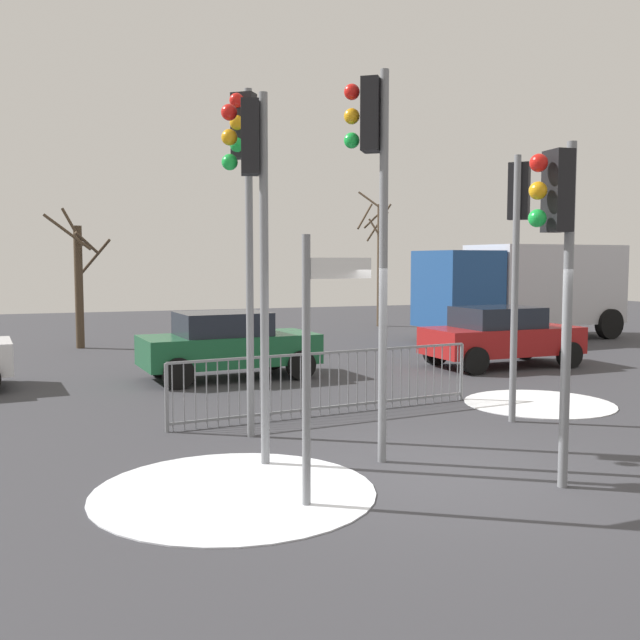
{
  "coord_description": "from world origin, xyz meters",
  "views": [
    {
      "loc": [
        -4.17,
        -7.71,
        2.6
      ],
      "look_at": [
        -0.42,
        2.9,
        1.66
      ],
      "focal_mm": 40.35,
      "sensor_mm": 36.0,
      "label": 1
    }
  ],
  "objects_px": {
    "direction_sign_post": "(312,355)",
    "delivery_truck": "(523,287)",
    "car_red_far": "(501,335)",
    "traffic_light_foreground_left": "(558,236)",
    "bare_tree_centre": "(379,258)",
    "traffic_light_rear_right": "(373,179)",
    "traffic_light_rear_left": "(245,184)",
    "traffic_light_mid_right": "(252,195)",
    "bare_tree_left": "(79,280)",
    "traffic_light_mid_left": "(518,228)",
    "car_green_near": "(228,344)"
  },
  "relations": [
    {
      "from": "direction_sign_post",
      "to": "traffic_light_rear_right",
      "type": "bearing_deg",
      "value": 43.13
    },
    {
      "from": "bare_tree_left",
      "to": "traffic_light_mid_left",
      "type": "bearing_deg",
      "value": -62.53
    },
    {
      "from": "delivery_truck",
      "to": "bare_tree_left",
      "type": "bearing_deg",
      "value": -14.56
    },
    {
      "from": "direction_sign_post",
      "to": "car_red_far",
      "type": "distance_m",
      "value": 11.01
    },
    {
      "from": "direction_sign_post",
      "to": "bare_tree_left",
      "type": "distance_m",
      "value": 15.4
    },
    {
      "from": "direction_sign_post",
      "to": "delivery_truck",
      "type": "bearing_deg",
      "value": 44.47
    },
    {
      "from": "traffic_light_mid_right",
      "to": "traffic_light_rear_left",
      "type": "relative_size",
      "value": 0.92
    },
    {
      "from": "direction_sign_post",
      "to": "car_red_far",
      "type": "bearing_deg",
      "value": 42.95
    },
    {
      "from": "car_red_far",
      "to": "bare_tree_centre",
      "type": "xyz_separation_m",
      "value": [
        1.62,
        10.93,
        1.92
      ]
    },
    {
      "from": "traffic_light_rear_right",
      "to": "traffic_light_mid_right",
      "type": "bearing_deg",
      "value": 111.54
    },
    {
      "from": "direction_sign_post",
      "to": "delivery_truck",
      "type": "height_order",
      "value": "delivery_truck"
    },
    {
      "from": "traffic_light_rear_right",
      "to": "traffic_light_foreground_left",
      "type": "distance_m",
      "value": 2.39
    },
    {
      "from": "traffic_light_foreground_left",
      "to": "car_green_near",
      "type": "distance_m",
      "value": 9.22
    },
    {
      "from": "traffic_light_mid_right",
      "to": "traffic_light_mid_left",
      "type": "xyz_separation_m",
      "value": [
        4.64,
        1.11,
        -0.29
      ]
    },
    {
      "from": "traffic_light_foreground_left",
      "to": "traffic_light_rear_left",
      "type": "distance_m",
      "value": 4.43
    },
    {
      "from": "traffic_light_foreground_left",
      "to": "bare_tree_left",
      "type": "height_order",
      "value": "bare_tree_left"
    },
    {
      "from": "car_red_far",
      "to": "delivery_truck",
      "type": "xyz_separation_m",
      "value": [
        4.21,
        5.08,
        0.97
      ]
    },
    {
      "from": "traffic_light_rear_left",
      "to": "car_red_far",
      "type": "distance_m",
      "value": 9.48
    },
    {
      "from": "traffic_light_foreground_left",
      "to": "car_green_near",
      "type": "bearing_deg",
      "value": 15.12
    },
    {
      "from": "direction_sign_post",
      "to": "delivery_truck",
      "type": "distance_m",
      "value": 17.57
    },
    {
      "from": "traffic_light_rear_right",
      "to": "traffic_light_mid_left",
      "type": "bearing_deg",
      "value": -30.93
    },
    {
      "from": "traffic_light_foreground_left",
      "to": "traffic_light_mid_left",
      "type": "bearing_deg",
      "value": -24.73
    },
    {
      "from": "delivery_truck",
      "to": "bare_tree_left",
      "type": "relative_size",
      "value": 1.76
    },
    {
      "from": "traffic_light_mid_left",
      "to": "bare_tree_centre",
      "type": "xyz_separation_m",
      "value": [
        4.77,
        16.09,
        -0.42
      ]
    },
    {
      "from": "traffic_light_mid_right",
      "to": "traffic_light_rear_right",
      "type": "bearing_deg",
      "value": -89.93
    },
    {
      "from": "traffic_light_mid_left",
      "to": "traffic_light_rear_left",
      "type": "xyz_separation_m",
      "value": [
        -4.4,
        0.23,
        0.56
      ]
    },
    {
      "from": "traffic_light_mid_left",
      "to": "car_red_far",
      "type": "height_order",
      "value": "traffic_light_mid_left"
    },
    {
      "from": "bare_tree_centre",
      "to": "traffic_light_rear_right",
      "type": "bearing_deg",
      "value": -114.34
    },
    {
      "from": "car_green_near",
      "to": "delivery_truck",
      "type": "distance_m",
      "value": 11.87
    },
    {
      "from": "traffic_light_rear_left",
      "to": "delivery_truck",
      "type": "xyz_separation_m",
      "value": [
        11.76,
        10.01,
        -1.94
      ]
    },
    {
      "from": "traffic_light_mid_left",
      "to": "traffic_light_rear_left",
      "type": "height_order",
      "value": "traffic_light_rear_left"
    },
    {
      "from": "traffic_light_rear_right",
      "to": "bare_tree_left",
      "type": "distance_m",
      "value": 14.4
    },
    {
      "from": "car_green_near",
      "to": "bare_tree_left",
      "type": "distance_m",
      "value": 7.56
    },
    {
      "from": "delivery_truck",
      "to": "bare_tree_left",
      "type": "xyz_separation_m",
      "value": [
        -13.84,
        2.23,
        0.28
      ]
    },
    {
      "from": "traffic_light_rear_left",
      "to": "direction_sign_post",
      "type": "xyz_separation_m",
      "value": [
        -0.03,
        -3.02,
        -2.06
      ]
    },
    {
      "from": "traffic_light_rear_right",
      "to": "delivery_truck",
      "type": "bearing_deg",
      "value": -7.5
    },
    {
      "from": "car_red_far",
      "to": "traffic_light_foreground_left",
      "type": "bearing_deg",
      "value": -122.94
    },
    {
      "from": "traffic_light_mid_right",
      "to": "traffic_light_rear_left",
      "type": "distance_m",
      "value": 1.39
    },
    {
      "from": "traffic_light_rear_left",
      "to": "bare_tree_left",
      "type": "xyz_separation_m",
      "value": [
        -2.08,
        12.24,
        -1.65
      ]
    },
    {
      "from": "traffic_light_rear_left",
      "to": "traffic_light_rear_right",
      "type": "bearing_deg",
      "value": 162.67
    },
    {
      "from": "traffic_light_rear_left",
      "to": "direction_sign_post",
      "type": "distance_m",
      "value": 3.65
    },
    {
      "from": "direction_sign_post",
      "to": "bare_tree_centre",
      "type": "xyz_separation_m",
      "value": [
        9.2,
        18.88,
        1.08
      ]
    },
    {
      "from": "car_red_far",
      "to": "direction_sign_post",
      "type": "bearing_deg",
      "value": -136.5
    },
    {
      "from": "traffic_light_rear_right",
      "to": "car_green_near",
      "type": "relative_size",
      "value": 1.25
    },
    {
      "from": "traffic_light_mid_left",
      "to": "car_red_far",
      "type": "distance_m",
      "value": 6.49
    },
    {
      "from": "traffic_light_rear_left",
      "to": "direction_sign_post",
      "type": "height_order",
      "value": "traffic_light_rear_left"
    },
    {
      "from": "traffic_light_mid_left",
      "to": "traffic_light_foreground_left",
      "type": "height_order",
      "value": "traffic_light_mid_left"
    },
    {
      "from": "traffic_light_rear_right",
      "to": "car_green_near",
      "type": "distance_m",
      "value": 7.64
    },
    {
      "from": "car_green_near",
      "to": "delivery_truck",
      "type": "height_order",
      "value": "delivery_truck"
    },
    {
      "from": "traffic_light_mid_right",
      "to": "direction_sign_post",
      "type": "relative_size",
      "value": 1.62
    }
  ]
}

